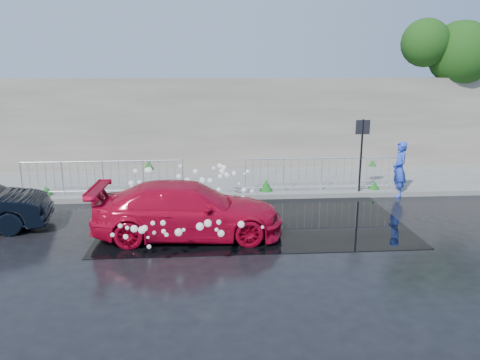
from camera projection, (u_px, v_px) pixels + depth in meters
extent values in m
plane|color=black|center=(236.00, 232.00, 11.95)|extent=(90.00, 90.00, 0.00)
cube|color=#5D5D58|center=(227.00, 182.00, 16.77)|extent=(30.00, 4.00, 0.15)
cube|color=#5D5D58|center=(230.00, 197.00, 14.83)|extent=(30.00, 0.25, 0.16)
cube|color=#686358|center=(224.00, 123.00, 18.46)|extent=(30.00, 0.60, 3.50)
cube|color=black|center=(252.00, 219.00, 12.95)|extent=(8.00, 5.00, 0.01)
cylinder|color=black|center=(361.00, 158.00, 14.95)|extent=(0.06, 0.06, 2.50)
cube|color=black|center=(363.00, 127.00, 14.71)|extent=(0.45, 0.04, 0.45)
cylinder|color=#332114|center=(457.00, 104.00, 20.00)|extent=(0.36, 0.36, 5.00)
sphere|color=#0E3A10|center=(461.00, 53.00, 18.68)|extent=(2.57, 2.57, 2.57)
sphere|color=#0E3A10|center=(426.00, 43.00, 18.48)|extent=(1.90, 1.90, 1.90)
cylinder|color=silver|center=(21.00, 179.00, 14.56)|extent=(0.05, 0.05, 1.10)
cylinder|color=silver|center=(183.00, 176.00, 14.91)|extent=(0.05, 0.05, 1.10)
cylinder|color=silver|center=(102.00, 161.00, 14.61)|extent=(5.00, 0.04, 0.04)
cylinder|color=silver|center=(104.00, 191.00, 14.84)|extent=(5.00, 0.04, 0.04)
cylinder|color=silver|center=(245.00, 175.00, 15.06)|extent=(0.05, 0.05, 1.10)
cylinder|color=silver|center=(396.00, 173.00, 15.41)|extent=(0.05, 0.05, 1.10)
cylinder|color=silver|center=(322.00, 158.00, 15.11)|extent=(5.00, 0.04, 0.04)
cylinder|color=silver|center=(321.00, 187.00, 15.34)|extent=(5.00, 0.04, 0.04)
cone|color=#114215|center=(46.00, 190.00, 14.75)|extent=(0.40, 0.40, 0.30)
cone|color=#114215|center=(167.00, 188.00, 15.02)|extent=(0.36, 0.36, 0.30)
cone|color=#114215|center=(266.00, 185.00, 15.24)|extent=(0.44, 0.44, 0.37)
cone|color=#114215|center=(374.00, 184.00, 15.51)|extent=(0.38, 0.38, 0.29)
cone|color=#114215|center=(149.00, 165.00, 18.33)|extent=(0.42, 0.42, 0.38)
cone|color=#114215|center=(372.00, 163.00, 18.99)|extent=(0.34, 0.34, 0.24)
sphere|color=white|center=(210.00, 181.00, 13.70)|extent=(0.16, 0.16, 0.16)
sphere|color=white|center=(227.00, 175.00, 14.27)|extent=(0.15, 0.15, 0.15)
sphere|color=white|center=(220.00, 166.00, 14.59)|extent=(0.16, 0.16, 0.16)
sphere|color=white|center=(221.00, 171.00, 14.34)|extent=(0.13, 0.13, 0.13)
sphere|color=white|center=(214.00, 168.00, 14.24)|extent=(0.11, 0.11, 0.11)
sphere|color=white|center=(178.00, 190.00, 13.41)|extent=(0.09, 0.09, 0.09)
sphere|color=white|center=(131.00, 183.00, 13.52)|extent=(0.14, 0.14, 0.14)
sphere|color=white|center=(179.00, 176.00, 13.81)|extent=(0.14, 0.14, 0.14)
sphere|color=white|center=(182.00, 192.00, 13.21)|extent=(0.07, 0.07, 0.07)
sphere|color=white|center=(244.00, 174.00, 14.07)|extent=(0.09, 0.09, 0.09)
sphere|color=white|center=(205.00, 193.00, 13.29)|extent=(0.08, 0.08, 0.08)
sphere|color=white|center=(243.00, 197.00, 13.12)|extent=(0.09, 0.09, 0.09)
sphere|color=white|center=(181.00, 192.00, 13.24)|extent=(0.13, 0.13, 0.13)
sphere|color=white|center=(122.00, 213.00, 12.51)|extent=(0.06, 0.06, 0.06)
sphere|color=white|center=(244.00, 190.00, 13.48)|extent=(0.14, 0.14, 0.14)
sphere|color=white|center=(224.00, 167.00, 14.53)|extent=(0.16, 0.16, 0.16)
sphere|color=white|center=(234.00, 212.00, 12.95)|extent=(0.09, 0.09, 0.09)
sphere|color=white|center=(149.00, 170.00, 14.40)|extent=(0.18, 0.18, 0.18)
sphere|color=white|center=(240.00, 205.00, 12.90)|extent=(0.12, 0.12, 0.12)
sphere|color=white|center=(133.00, 183.00, 13.80)|extent=(0.07, 0.07, 0.07)
sphere|color=white|center=(248.00, 171.00, 14.34)|extent=(0.12, 0.12, 0.12)
sphere|color=white|center=(202.00, 180.00, 13.75)|extent=(0.18, 0.18, 0.18)
sphere|color=white|center=(132.00, 189.00, 13.47)|extent=(0.15, 0.15, 0.15)
sphere|color=white|center=(252.00, 191.00, 13.26)|extent=(0.10, 0.10, 0.10)
sphere|color=white|center=(187.00, 181.00, 13.63)|extent=(0.17, 0.17, 0.17)
sphere|color=white|center=(143.00, 187.00, 13.41)|extent=(0.11, 0.11, 0.11)
sphere|color=white|center=(220.00, 176.00, 13.87)|extent=(0.14, 0.14, 0.14)
sphere|color=white|center=(239.00, 184.00, 13.72)|extent=(0.07, 0.07, 0.07)
sphere|color=white|center=(173.00, 202.00, 13.07)|extent=(0.09, 0.09, 0.09)
sphere|color=white|center=(195.00, 171.00, 14.38)|extent=(0.15, 0.15, 0.15)
sphere|color=white|center=(181.00, 190.00, 13.32)|extent=(0.12, 0.12, 0.12)
sphere|color=white|center=(197.00, 186.00, 13.30)|extent=(0.10, 0.10, 0.10)
sphere|color=white|center=(232.00, 197.00, 13.26)|extent=(0.11, 0.11, 0.11)
sphere|color=white|center=(150.00, 184.00, 13.78)|extent=(0.12, 0.12, 0.12)
sphere|color=white|center=(130.00, 184.00, 13.74)|extent=(0.07, 0.07, 0.07)
sphere|color=white|center=(183.00, 199.00, 13.15)|extent=(0.18, 0.18, 0.18)
sphere|color=white|center=(139.00, 182.00, 13.68)|extent=(0.11, 0.11, 0.11)
sphere|color=white|center=(135.00, 171.00, 14.17)|extent=(0.14, 0.14, 0.14)
sphere|color=white|center=(136.00, 204.00, 12.72)|extent=(0.17, 0.17, 0.17)
sphere|color=white|center=(234.00, 173.00, 14.19)|extent=(0.14, 0.14, 0.14)
sphere|color=white|center=(223.00, 172.00, 14.27)|extent=(0.12, 0.12, 0.12)
sphere|color=white|center=(226.00, 173.00, 14.23)|extent=(0.09, 0.09, 0.09)
sphere|color=white|center=(147.00, 170.00, 14.48)|extent=(0.16, 0.16, 0.16)
sphere|color=white|center=(180.00, 166.00, 14.58)|extent=(0.11, 0.11, 0.11)
sphere|color=white|center=(219.00, 190.00, 13.54)|extent=(0.13, 0.13, 0.13)
sphere|color=white|center=(224.00, 169.00, 14.32)|extent=(0.07, 0.07, 0.07)
sphere|color=white|center=(148.00, 237.00, 10.59)|extent=(0.07, 0.07, 0.07)
sphere|color=white|center=(169.00, 233.00, 10.83)|extent=(0.12, 0.12, 0.12)
sphere|color=white|center=(178.00, 232.00, 10.33)|extent=(0.17, 0.17, 0.17)
sphere|color=white|center=(166.00, 235.00, 9.95)|extent=(0.09, 0.09, 0.09)
sphere|color=white|center=(164.00, 231.00, 9.92)|extent=(0.10, 0.10, 0.10)
sphere|color=white|center=(142.00, 230.00, 10.01)|extent=(0.16, 0.16, 0.16)
sphere|color=white|center=(127.00, 228.00, 10.02)|extent=(0.09, 0.09, 0.09)
sphere|color=white|center=(153.00, 223.00, 9.71)|extent=(0.10, 0.10, 0.10)
sphere|color=white|center=(134.00, 229.00, 9.31)|extent=(0.15, 0.15, 0.15)
sphere|color=white|center=(120.00, 226.00, 9.60)|extent=(0.10, 0.10, 0.10)
sphere|color=white|center=(154.00, 233.00, 10.73)|extent=(0.09, 0.09, 0.09)
sphere|color=white|center=(221.00, 233.00, 10.27)|extent=(0.16, 0.16, 0.16)
sphere|color=white|center=(262.00, 227.00, 10.35)|extent=(0.07, 0.07, 0.07)
sphere|color=white|center=(217.00, 230.00, 10.17)|extent=(0.09, 0.09, 0.09)
sphere|color=white|center=(184.00, 230.00, 9.94)|extent=(0.08, 0.08, 0.08)
sphere|color=white|center=(219.00, 222.00, 9.62)|extent=(0.10, 0.10, 0.10)
sphere|color=white|center=(163.00, 223.00, 9.91)|extent=(0.12, 0.12, 0.12)
sphere|color=white|center=(241.00, 224.00, 9.79)|extent=(0.14, 0.14, 0.14)
sphere|color=white|center=(208.00, 223.00, 9.57)|extent=(0.16, 0.16, 0.16)
sphere|color=white|center=(145.00, 228.00, 9.53)|extent=(0.13, 0.13, 0.13)
sphere|color=white|center=(112.00, 235.00, 10.19)|extent=(0.10, 0.10, 0.10)
sphere|color=white|center=(149.00, 247.00, 10.54)|extent=(0.10, 0.10, 0.10)
sphere|color=white|center=(200.00, 227.00, 9.33)|extent=(0.16, 0.16, 0.16)
sphere|color=white|center=(126.00, 237.00, 10.06)|extent=(0.11, 0.11, 0.11)
imported|color=#B80726|center=(188.00, 210.00, 11.54)|extent=(4.72, 2.03, 1.35)
imported|color=blue|center=(399.00, 169.00, 15.02)|extent=(0.48, 0.69, 1.79)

